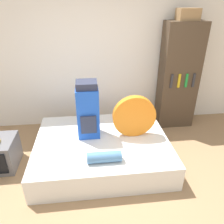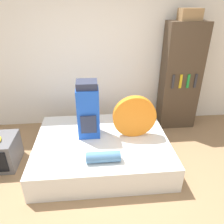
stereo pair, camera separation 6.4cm
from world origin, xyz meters
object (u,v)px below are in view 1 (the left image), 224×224
Objects in this scene: cardboard_box at (188,14)px; bookshelf at (179,77)px; sleeping_roll at (104,157)px; backpack at (88,110)px; tent_bag at (134,116)px.

bookshelf is at bearing -135.39° from cardboard_box.
bookshelf is at bearing 44.46° from sleeping_roll.
bookshelf is 5.62× the size of cardboard_box.
backpack is 2.25m from cardboard_box.
tent_bag is 1.88× the size of cardboard_box.
tent_bag is at bearing -138.12° from cardboard_box.
cardboard_box is at bearing 44.61° from bookshelf.
tent_bag is 1.46× the size of sleeping_roll.
backpack is at bearing -153.91° from cardboard_box.
sleeping_roll is at bearing -135.54° from cardboard_box.
bookshelf is at bearing 41.87° from tent_bag.
backpack is at bearing -154.00° from bookshelf.
tent_bag is (0.68, -0.08, -0.10)m from backpack.
backpack is 0.77m from sleeping_roll.
cardboard_box is at bearing 26.09° from backpack.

